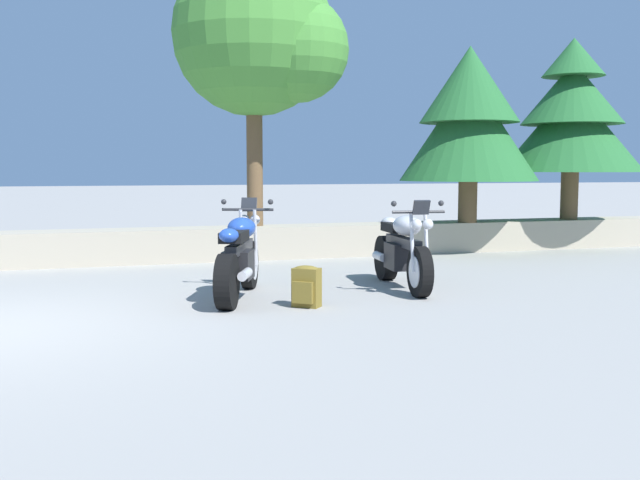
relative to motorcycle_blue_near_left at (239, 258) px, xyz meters
name	(u,v)px	position (x,y,z in m)	size (l,w,h in m)	color
stone_wall	(10,250)	(-2.91, 3.80, -0.21)	(36.00, 0.80, 0.55)	#A89E89
motorcycle_blue_near_left	(239,258)	(0.00, 0.00, 0.00)	(1.01, 1.97, 1.18)	black
motorcycle_silver_centre	(402,251)	(2.16, 0.08, 0.00)	(0.67, 2.07, 1.18)	black
rider_backpack	(306,286)	(0.60, -0.81, -0.24)	(0.35, 0.35, 0.47)	brown
leafy_tree_mid_left	(262,38)	(1.20, 3.89, 3.28)	(2.93, 2.79, 4.68)	brown
pine_tree_mid_right	(469,117)	(4.99, 3.56, 2.01)	(2.53, 2.53, 3.22)	brown
pine_tree_far_right	(572,116)	(7.29, 3.69, 2.08)	(2.72, 2.72, 3.50)	brown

